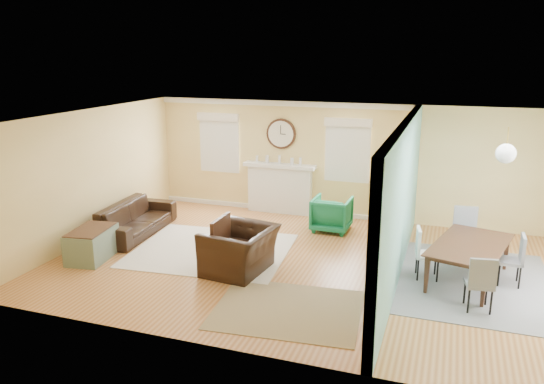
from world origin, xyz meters
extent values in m
plane|color=#A9602B|center=(0.00, 0.00, 0.00)|extent=(9.00, 9.00, 0.00)
cube|color=#DCBE6F|center=(0.00, 3.00, 1.30)|extent=(9.00, 0.02, 2.60)
cube|color=#DCBE6F|center=(0.00, -3.00, 1.30)|extent=(9.00, 0.02, 2.60)
cube|color=#DCBE6F|center=(-4.50, 0.00, 1.30)|extent=(0.02, 6.00, 2.60)
cube|color=white|center=(0.00, 0.00, 2.60)|extent=(9.00, 6.00, 0.02)
cube|color=#DCBE6F|center=(1.50, 1.40, 1.30)|extent=(0.12, 3.20, 2.60)
cube|color=#DCBE6F|center=(1.50, -2.50, 1.30)|extent=(0.12, 1.00, 2.60)
cube|color=#DCBE6F|center=(1.50, -1.10, 2.40)|extent=(0.12, 1.80, 0.40)
cube|color=white|center=(1.43, -0.20, 1.10)|extent=(0.04, 0.12, 2.20)
cube|color=white|center=(1.43, -2.00, 1.10)|extent=(0.04, 0.12, 2.20)
cube|color=white|center=(1.43, -1.10, 2.20)|extent=(0.04, 1.92, 0.12)
cube|color=#71ACA3|center=(1.57, 0.00, 1.30)|extent=(0.02, 6.00, 2.60)
cube|color=white|center=(-1.50, 2.88, 0.55)|extent=(1.50, 0.24, 1.10)
cube|color=white|center=(-1.50, 2.85, 1.13)|extent=(1.70, 0.30, 0.08)
cube|color=black|center=(-1.50, 2.98, 0.50)|extent=(0.85, 0.02, 0.75)
cube|color=gold|center=(-1.50, 2.87, 0.42)|extent=(0.85, 0.02, 0.62)
cylinder|color=#432519|center=(-1.50, 2.97, 1.85)|extent=(0.70, 0.06, 0.70)
cylinder|color=silver|center=(-1.50, 2.94, 1.85)|extent=(0.60, 0.01, 0.60)
cube|color=black|center=(-1.50, 2.93, 1.95)|extent=(0.02, 0.01, 0.20)
cube|color=black|center=(-1.44, 2.93, 1.85)|extent=(0.12, 0.01, 0.02)
cube|color=white|center=(-3.05, 2.98, 1.55)|extent=(0.90, 0.03, 1.30)
cube|color=white|center=(-3.05, 2.95, 1.55)|extent=(1.00, 0.04, 1.40)
cube|color=silver|center=(-3.05, 2.91, 2.18)|extent=(1.05, 0.10, 0.18)
cube|color=white|center=(0.05, 2.98, 1.55)|extent=(0.90, 0.03, 1.30)
cube|color=white|center=(0.05, 2.95, 1.55)|extent=(1.00, 0.04, 1.40)
cube|color=silver|center=(0.05, 2.91, 2.18)|extent=(1.05, 0.10, 0.18)
cylinder|color=gold|center=(3.00, 0.00, 2.45)|extent=(0.02, 0.02, 0.30)
sphere|color=white|center=(3.00, 0.00, 2.20)|extent=(0.30, 0.30, 0.30)
cube|color=silver|center=(-1.94, 0.08, 0.01)|extent=(3.07, 2.72, 0.02)
cube|color=tan|center=(0.14, -1.73, 0.01)|extent=(2.27, 1.92, 0.01)
cube|color=gray|center=(2.68, 0.19, 0.01)|extent=(2.52, 3.15, 0.01)
imported|color=black|center=(-3.87, 0.47, 0.32)|extent=(1.01, 2.26, 0.64)
imported|color=black|center=(-1.05, -0.66, 0.39)|extent=(1.17, 1.31, 0.78)
imported|color=#08753C|center=(-0.05, 1.99, 0.36)|extent=(0.79, 0.81, 0.72)
cube|color=slate|center=(-3.82, -1.00, 0.27)|extent=(0.75, 1.07, 0.55)
cube|color=#432519|center=(-3.82, -1.00, 0.56)|extent=(0.71, 1.02, 0.02)
cube|color=olive|center=(1.21, 1.44, 0.40)|extent=(0.48, 1.45, 0.80)
cube|color=#432519|center=(0.97, 1.00, 0.55)|extent=(0.01, 0.39, 0.22)
cube|color=#432519|center=(0.97, 1.00, 0.28)|extent=(0.01, 0.39, 0.22)
cube|color=#432519|center=(0.97, 1.44, 0.55)|extent=(0.01, 0.39, 0.22)
cube|color=#432519|center=(0.97, 1.44, 0.28)|extent=(0.01, 0.39, 0.22)
cube|color=#432519|center=(0.97, 1.87, 0.55)|extent=(0.01, 0.39, 0.22)
cube|color=#432519|center=(0.97, 1.87, 0.28)|extent=(0.01, 0.39, 0.22)
imported|color=black|center=(1.19, 1.44, 1.08)|extent=(0.20, 0.99, 0.57)
cylinder|color=white|center=(1.18, 0.39, 0.26)|extent=(0.36, 0.36, 0.52)
imported|color=#337F33|center=(1.18, 0.39, 0.74)|extent=(0.37, 0.41, 0.43)
imported|color=#432519|center=(2.68, 0.19, 0.33)|extent=(1.47, 2.06, 0.65)
cube|color=gray|center=(2.59, 1.24, 0.45)|extent=(0.46, 0.46, 0.05)
cube|color=gray|center=(2.59, 1.24, 0.70)|extent=(0.42, 0.09, 0.50)
cylinder|color=black|center=(2.74, 1.42, 0.21)|extent=(0.03, 0.03, 0.42)
cylinder|color=black|center=(2.77, 1.09, 0.21)|extent=(0.03, 0.03, 0.42)
cylinder|color=black|center=(2.40, 1.39, 0.21)|extent=(0.03, 0.03, 0.42)
cylinder|color=black|center=(2.44, 1.05, 0.21)|extent=(0.03, 0.03, 0.42)
cube|color=gray|center=(2.77, -0.82, 0.41)|extent=(0.44, 0.44, 0.05)
cube|color=gray|center=(2.77, -0.82, 0.63)|extent=(0.38, 0.11, 0.45)
cylinder|color=black|center=(2.64, -0.99, 0.19)|extent=(0.03, 0.03, 0.38)
cylinder|color=black|center=(2.59, -0.69, 0.19)|extent=(0.03, 0.03, 0.38)
cylinder|color=black|center=(2.95, -0.94, 0.19)|extent=(0.03, 0.03, 0.38)
cylinder|color=black|center=(2.90, -0.64, 0.19)|extent=(0.03, 0.03, 0.38)
cube|color=white|center=(2.00, 0.10, 0.41)|extent=(0.44, 0.44, 0.05)
cube|color=white|center=(2.00, 0.10, 0.64)|extent=(0.11, 0.39, 0.46)
cylinder|color=black|center=(1.82, 0.23, 0.19)|extent=(0.03, 0.03, 0.38)
cylinder|color=black|center=(2.13, 0.28, 0.19)|extent=(0.03, 0.03, 0.38)
cylinder|color=black|center=(1.87, -0.08, 0.19)|extent=(0.03, 0.03, 0.38)
cylinder|color=black|center=(2.18, -0.03, 0.19)|extent=(0.03, 0.03, 0.38)
cube|color=gray|center=(3.27, 0.28, 0.41)|extent=(0.38, 0.38, 0.05)
cube|color=gray|center=(3.27, 0.28, 0.63)|extent=(0.05, 0.38, 0.45)
cylinder|color=black|center=(3.42, 0.13, 0.19)|extent=(0.03, 0.03, 0.38)
cylinder|color=black|center=(3.11, 0.13, 0.19)|extent=(0.03, 0.03, 0.38)
cylinder|color=black|center=(3.42, 0.43, 0.19)|extent=(0.03, 0.03, 0.38)
cylinder|color=black|center=(3.11, 0.43, 0.19)|extent=(0.03, 0.03, 0.38)
camera|label=1|loc=(2.24, -8.50, 3.67)|focal=35.00mm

